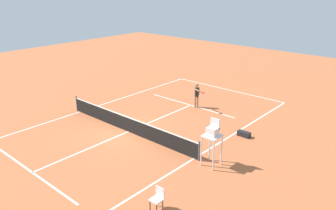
# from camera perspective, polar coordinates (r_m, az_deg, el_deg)

# --- Properties ---
(ground_plane) EXTENTS (60.00, 60.00, 0.00)m
(ground_plane) POSITION_cam_1_polar(r_m,az_deg,el_deg) (20.31, -6.76, -4.52)
(ground_plane) COLOR #B76038
(court_lines) EXTENTS (9.98, 22.33, 0.01)m
(court_lines) POSITION_cam_1_polar(r_m,az_deg,el_deg) (20.31, -6.76, -4.51)
(court_lines) COLOR white
(court_lines) RESTS_ON ground
(tennis_net) EXTENTS (10.58, 0.10, 1.07)m
(tennis_net) POSITION_cam_1_polar(r_m,az_deg,el_deg) (20.11, -6.81, -3.24)
(tennis_net) COLOR #4C4C51
(tennis_net) RESTS_ON ground
(player_serving) EXTENTS (1.22, 0.89, 1.77)m
(player_serving) POSITION_cam_1_polar(r_m,az_deg,el_deg) (23.70, 4.96, 1.98)
(player_serving) COLOR #9E704C
(player_serving) RESTS_ON ground
(tennis_ball) EXTENTS (0.07, 0.07, 0.07)m
(tennis_ball) POSITION_cam_1_polar(r_m,az_deg,el_deg) (22.11, 1.65, -2.16)
(tennis_ball) COLOR #CCE033
(tennis_ball) RESTS_ON ground
(umpire_chair) EXTENTS (0.80, 0.80, 2.41)m
(umpire_chair) POSITION_cam_1_polar(r_m,az_deg,el_deg) (16.11, 7.58, -5.13)
(umpire_chair) COLOR silver
(umpire_chair) RESTS_ON ground
(courtside_chair_near) EXTENTS (0.44, 0.46, 0.95)m
(courtside_chair_near) POSITION_cam_1_polar(r_m,az_deg,el_deg) (13.57, -1.78, -15.52)
(courtside_chair_near) COLOR #262626
(courtside_chair_near) RESTS_ON ground
(equipment_bag) EXTENTS (0.76, 0.32, 0.30)m
(equipment_bag) POSITION_cam_1_polar(r_m,az_deg,el_deg) (20.01, 12.80, -4.84)
(equipment_bag) COLOR black
(equipment_bag) RESTS_ON ground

